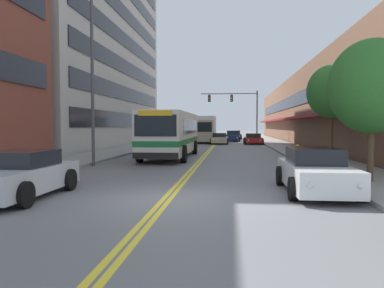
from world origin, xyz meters
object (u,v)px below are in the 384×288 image
Objects in this scene: car_silver_parked_left_mid at (18,175)px; car_beige_moving_third at (220,139)px; car_white_parked_right_foreground at (315,172)px; street_tree_right_near at (372,86)px; fire_hydrant at (298,151)px; car_charcoal_moving_lead at (235,135)px; street_tree_right_mid at (332,92)px; car_navy_moving_second at (233,136)px; street_lamp_left_near at (99,61)px; car_black_parked_left_near at (169,141)px; box_truck at (205,129)px; car_red_parked_right_mid at (253,139)px; city_bus at (172,132)px; traffic_signal_mast at (238,105)px.

car_beige_moving_third is at bearing 81.62° from car_silver_parked_left_mid.
street_tree_right_near is at bearing 36.51° from car_white_parked_right_foreground.
car_beige_moving_third is 20.58m from fire_hydrant.
car_white_parked_right_foreground is (8.81, 1.75, 0.01)m from car_silver_parked_left_mid.
car_charcoal_moving_lead is (6.83, 48.77, -0.01)m from car_silver_parked_left_mid.
street_tree_right_mid is at bearing -44.43° from fire_hydrant.
street_tree_right_mid reaches higher than car_silver_parked_left_mid.
street_lamp_left_near is (-7.01, -32.55, 4.75)m from car_navy_moving_second.
car_black_parked_left_near is 18.67m from street_lamp_left_near.
box_truck reaches higher than car_black_parked_left_near.
box_truck reaches higher than car_red_parked_right_mid.
city_bus reaches higher than car_white_parked_right_foreground.
car_red_parked_right_mid is 0.64× the size of box_truck.
traffic_signal_mast is (-1.71, 5.73, 4.20)m from car_red_parked_right_mid.
street_lamp_left_near is at bearing -104.01° from traffic_signal_mast.
car_white_parked_right_foreground is 0.95× the size of car_navy_moving_second.
car_beige_moving_third is 0.66× the size of traffic_signal_mast.
car_silver_parked_left_mid is 9.75m from street_lamp_left_near.
traffic_signal_mast is 9.05× the size of fire_hydrant.
car_navy_moving_second is 5.94m from box_truck.
car_silver_parked_left_mid is at bearing -100.22° from traffic_signal_mast.
traffic_signal_mast is 1.49× the size of street_tree_right_near.
traffic_signal_mast is at bearing 79.78° from car_silver_parked_left_mid.
box_truck is 26.16m from street_tree_right_mid.
car_silver_parked_left_mid reaches higher than car_beige_moving_third.
car_black_parked_left_near is 0.92× the size of car_charcoal_moving_lead.
car_white_parked_right_foreground is 3.99m from street_tree_right_near.
car_silver_parked_left_mid is (-0.01, -26.52, 0.01)m from car_black_parked_left_near.
car_silver_parked_left_mid is at bearing -97.97° from car_charcoal_moving_lead.
car_white_parked_right_foreground reaches higher than car_red_parked_right_mid.
car_navy_moving_second is 33.64m from street_lamp_left_near.
car_navy_moving_second is 0.98× the size of street_tree_right_near.
traffic_signal_mast reaches higher than car_charcoal_moving_lead.
street_tree_right_mid is at bearing -51.09° from car_black_parked_left_near.
car_black_parked_left_near is 25.76m from street_tree_right_near.
street_tree_right_near is at bearing -51.26° from city_bus.
car_navy_moving_second is at bearing -93.05° from car_charcoal_moving_lead.
city_bus is 2.18× the size of street_tree_right_near.
car_silver_parked_left_mid is (-2.26, -14.42, -1.02)m from city_bus.
fire_hydrant is (8.05, -1.06, -1.12)m from city_bus.
car_white_parked_right_foreground is 0.93× the size of street_tree_right_near.
car_silver_parked_left_mid is 39.93m from traffic_signal_mast.
traffic_signal_mast is at bearing 34.19° from box_truck.
car_beige_moving_third is at bearing -58.28° from box_truck.
car_silver_parked_left_mid is 0.82× the size of street_tree_right_mid.
box_truck is at bearing 99.59° from car_white_parked_right_foreground.
street_tree_right_near reaches higher than city_bus.
car_charcoal_moving_lead reaches higher than fire_hydrant.
car_red_parked_right_mid is at bearing 2.16° from car_beige_moving_third.
street_tree_right_mid is (8.90, -24.49, 2.34)m from box_truck.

